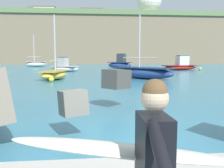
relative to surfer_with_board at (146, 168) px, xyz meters
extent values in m
plane|color=teal|center=(0.47, 4.54, -1.28)|extent=(400.00, 400.00, 0.00)
cube|color=slate|center=(-0.82, 4.83, -0.34)|extent=(0.88, 0.89, 0.73)
cube|color=#4C4944|center=(0.80, 8.52, -0.06)|extent=(1.29, 1.27, 0.81)
cube|color=black|center=(0.03, -0.11, 0.16)|extent=(0.22, 0.38, 0.60)
sphere|color=#DBB28E|center=(0.03, -0.11, 0.59)|extent=(0.21, 0.21, 0.21)
sphere|color=brown|center=(0.03, -0.11, 0.64)|extent=(0.19, 0.19, 0.19)
cylinder|color=black|center=(-0.02, -0.49, 0.28)|extent=(0.09, 0.53, 0.41)
cylinder|color=black|center=(0.03, 0.14, 0.12)|extent=(0.09, 0.09, 0.56)
ellipsoid|color=silver|center=(-0.06, 0.21, 0.06)|extent=(2.09, 0.38, 0.37)
ellipsoid|color=navy|center=(5.33, 41.41, -0.75)|extent=(4.58, 3.95, 1.05)
cube|color=navy|center=(5.33, 41.41, -0.27)|extent=(4.21, 3.63, 0.10)
cube|color=#33383D|center=(5.60, 41.23, 0.46)|extent=(1.69, 1.65, 1.37)
cube|color=#334C5B|center=(5.60, 41.23, 1.20)|extent=(1.52, 1.48, 0.12)
ellipsoid|color=#EAC64C|center=(-3.35, 21.88, -0.88)|extent=(2.90, 4.56, 0.80)
cube|color=#AF9539|center=(-3.35, 21.88, -0.52)|extent=(2.67, 4.20, 0.10)
cylinder|color=silver|center=(-3.27, 22.19, 2.06)|extent=(0.12, 0.12, 5.09)
cylinder|color=silver|center=(-3.27, 22.19, 0.42)|extent=(0.72, 2.47, 0.08)
ellipsoid|color=maroon|center=(13.69, 35.30, -0.92)|extent=(6.06, 3.36, 0.72)
cube|color=maroon|center=(13.69, 35.30, -0.60)|extent=(5.57, 3.09, 0.10)
cube|color=silver|center=(14.11, 35.42, 0.13)|extent=(1.97, 1.56, 1.38)
cube|color=#334C5B|center=(14.11, 35.42, 0.88)|extent=(1.77, 1.40, 0.12)
ellipsoid|color=beige|center=(-9.99, 48.61, -0.75)|extent=(4.33, 2.47, 1.05)
cube|color=#9C9991|center=(-9.99, 48.61, -0.26)|extent=(3.98, 2.27, 0.10)
cylinder|color=silver|center=(-10.29, 48.55, 2.28)|extent=(0.12, 0.12, 5.00)
cylinder|color=silver|center=(-10.29, 48.55, 0.68)|extent=(2.41, 0.58, 0.08)
ellipsoid|color=navy|center=(4.96, 21.68, -0.74)|extent=(5.66, 5.74, 1.07)
cube|color=navy|center=(4.96, 21.68, -0.25)|extent=(5.21, 5.28, 0.10)
cylinder|color=silver|center=(4.63, 22.02, 2.24)|extent=(0.12, 0.12, 4.90)
cylinder|color=silver|center=(4.63, 22.02, 0.69)|extent=(2.69, 2.76, 0.08)
ellipsoid|color=white|center=(-3.30, 33.62, -0.91)|extent=(4.48, 3.58, 0.73)
cube|color=#ACACAC|center=(-3.30, 33.62, -0.59)|extent=(4.12, 3.29, 0.10)
cube|color=#B7B2A8|center=(-3.57, 33.78, 0.03)|extent=(1.60, 1.52, 1.16)
cube|color=#334C5B|center=(-3.57, 33.78, 0.67)|extent=(1.44, 1.37, 0.12)
sphere|color=yellow|center=(16.53, 34.44, -1.06)|extent=(0.44, 0.44, 0.44)
sphere|color=#E54C1E|center=(2.87, 19.45, -1.06)|extent=(0.44, 0.44, 0.44)
sphere|color=yellow|center=(-3.30, 19.51, -1.06)|extent=(0.44, 0.44, 0.44)
cube|color=#847056|center=(1.12, 83.11, 4.83)|extent=(71.81, 43.23, 12.21)
cube|color=#667F4C|center=(1.12, 83.11, 11.53)|extent=(73.24, 44.10, 1.20)
cylinder|color=silver|center=(19.84, 79.78, 13.24)|extent=(5.42, 5.42, 2.20)
sphere|color=white|center=(19.84, 79.78, 18.29)|extent=(7.91, 7.91, 7.91)
cube|color=silver|center=(-13.25, 83.85, 14.12)|extent=(6.46, 4.29, 3.98)
cube|color=#66564C|center=(-13.25, 83.85, 16.26)|extent=(6.79, 4.50, 0.30)
cube|color=beige|center=(1.56, 83.56, 13.95)|extent=(7.27, 4.36, 3.62)
cube|color=#66564C|center=(1.56, 83.56, 15.91)|extent=(7.63, 4.58, 0.30)
cube|color=#B2ADA3|center=(-17.80, 91.78, 14.66)|extent=(4.03, 4.95, 5.05)
cube|color=#66564C|center=(-17.80, 91.78, 17.33)|extent=(4.24, 5.19, 0.30)
cube|color=silver|center=(-4.52, 87.28, 14.03)|extent=(4.12, 6.40, 3.79)
cube|color=#66564C|center=(-4.52, 87.28, 16.07)|extent=(4.33, 6.72, 0.30)
camera|label=1|loc=(-0.48, -1.93, 0.91)|focal=40.86mm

